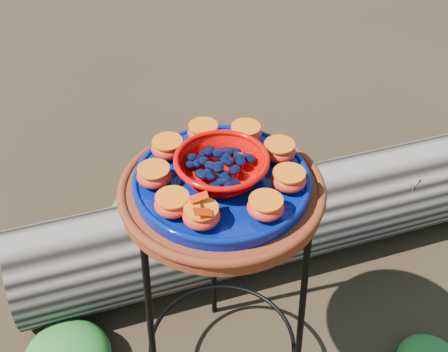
{
  "coord_description": "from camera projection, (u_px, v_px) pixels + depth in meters",
  "views": [
    {
      "loc": [
        -0.1,
        -0.87,
        1.52
      ],
      "look_at": [
        0.0,
        0.0,
        0.76
      ],
      "focal_mm": 45.0,
      "sensor_mm": 36.0,
      "label": 1
    }
  ],
  "objects": [
    {
      "name": "terracotta_saucer",
      "position": [
        222.0,
        192.0,
        1.19
      ],
      "size": [
        0.43,
        0.43,
        0.03
      ],
      "primitive_type": "cylinder",
      "color": "maroon",
      "rests_on": "plant_stand"
    },
    {
      "name": "red_bowl",
      "position": [
        222.0,
        168.0,
        1.14
      ],
      "size": [
        0.18,
        0.18,
        0.05
      ],
      "primitive_type": null,
      "color": "#BF0200",
      "rests_on": "cobalt_plate"
    },
    {
      "name": "orange_half_8",
      "position": [
        173.0,
        204.0,
        1.07
      ],
      "size": [
        0.07,
        0.07,
        0.04
      ],
      "primitive_type": "ellipsoid",
      "color": "red",
      "rests_on": "cobalt_plate"
    },
    {
      "name": "orange_half_4",
      "position": [
        246.0,
        133.0,
        1.24
      ],
      "size": [
        0.07,
        0.07,
        0.04
      ],
      "primitive_type": "ellipsoid",
      "color": "red",
      "rests_on": "cobalt_plate"
    },
    {
      "name": "orange_half_6",
      "position": [
        168.0,
        148.0,
        1.2
      ],
      "size": [
        0.07,
        0.07,
        0.04
      ],
      "primitive_type": "ellipsoid",
      "color": "red",
      "rests_on": "cobalt_plate"
    },
    {
      "name": "glass_gems",
      "position": [
        222.0,
        153.0,
        1.12
      ],
      "size": [
        0.14,
        0.14,
        0.02
      ],
      "primitive_type": null,
      "color": "black",
      "rests_on": "red_bowl"
    },
    {
      "name": "orange_half_5",
      "position": [
        203.0,
        132.0,
        1.25
      ],
      "size": [
        0.07,
        0.07,
        0.04
      ],
      "primitive_type": "ellipsoid",
      "color": "red",
      "rests_on": "cobalt_plate"
    },
    {
      "name": "driftwood_log",
      "position": [
        268.0,
        220.0,
        1.91
      ],
      "size": [
        1.73,
        0.76,
        0.32
      ],
      "primitive_type": null,
      "rotation": [
        0.0,
        0.0,
        0.2
      ],
      "color": "black",
      "rests_on": "ground"
    },
    {
      "name": "orange_half_7",
      "position": [
        154.0,
        176.0,
        1.13
      ],
      "size": [
        0.07,
        0.07,
        0.04
      ],
      "primitive_type": "ellipsoid",
      "color": "red",
      "rests_on": "cobalt_plate"
    },
    {
      "name": "orange_half_0",
      "position": [
        201.0,
        216.0,
        1.05
      ],
      "size": [
        0.07,
        0.07,
        0.04
      ],
      "primitive_type": "ellipsoid",
      "color": "red",
      "rests_on": "cobalt_plate"
    },
    {
      "name": "orange_half_1",
      "position": [
        266.0,
        207.0,
        1.06
      ],
      "size": [
        0.07,
        0.07,
        0.04
      ],
      "primitive_type": "ellipsoid",
      "color": "red",
      "rests_on": "cobalt_plate"
    },
    {
      "name": "orange_half_2",
      "position": [
        289.0,
        180.0,
        1.12
      ],
      "size": [
        0.07,
        0.07,
        0.04
      ],
      "primitive_type": "ellipsoid",
      "color": "red",
      "rests_on": "cobalt_plate"
    },
    {
      "name": "orange_half_3",
      "position": [
        279.0,
        151.0,
        1.2
      ],
      "size": [
        0.07,
        0.07,
        0.04
      ],
      "primitive_type": "ellipsoid",
      "color": "red",
      "rests_on": "cobalt_plate"
    },
    {
      "name": "foliage_back",
      "position": [
        154.0,
        215.0,
        2.03
      ],
      "size": [
        0.34,
        0.34,
        0.17
      ],
      "primitive_type": "ellipsoid",
      "color": "#256427",
      "rests_on": "ground"
    },
    {
      "name": "butterfly",
      "position": [
        201.0,
        205.0,
        1.03
      ],
      "size": [
        0.08,
        0.05,
        0.01
      ],
      "primitive_type": null,
      "rotation": [
        0.0,
        0.0,
        0.08
      ],
      "color": "#BD1D00",
      "rests_on": "orange_half_0"
    },
    {
      "name": "cobalt_plate",
      "position": [
        222.0,
        182.0,
        1.17
      ],
      "size": [
        0.37,
        0.37,
        0.02
      ],
      "primitive_type": "cylinder",
      "color": "#000941",
      "rests_on": "terracotta_saucer"
    },
    {
      "name": "plant_stand",
      "position": [
        222.0,
        299.0,
        1.43
      ],
      "size": [
        0.44,
        0.44,
        0.7
      ],
      "primitive_type": null,
      "color": "black",
      "rests_on": "ground"
    }
  ]
}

